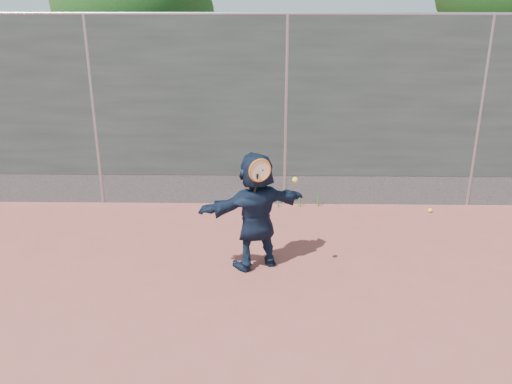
{
  "coord_description": "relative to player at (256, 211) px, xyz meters",
  "views": [
    {
      "loc": [
        -0.31,
        -5.19,
        3.61
      ],
      "look_at": [
        -0.43,
        1.39,
        1.03
      ],
      "focal_mm": 40.0,
      "sensor_mm": 36.0,
      "label": 1
    }
  ],
  "objects": [
    {
      "name": "ground",
      "position": [
        0.43,
        -1.39,
        -0.77
      ],
      "size": [
        80.0,
        80.0,
        0.0
      ],
      "primitive_type": "plane",
      "color": "#9E4C42",
      "rests_on": "ground"
    },
    {
      "name": "player",
      "position": [
        0.0,
        0.0,
        0.0
      ],
      "size": [
        1.49,
        1.0,
        1.54
      ],
      "primitive_type": "imported",
      "rotation": [
        0.0,
        0.0,
        3.57
      ],
      "color": "#131F34",
      "rests_on": "ground"
    },
    {
      "name": "ball_ground",
      "position": [
        2.74,
        1.78,
        -0.74
      ],
      "size": [
        0.07,
        0.07,
        0.07
      ],
      "primitive_type": "sphere",
      "color": "yellow",
      "rests_on": "ground"
    },
    {
      "name": "fence",
      "position": [
        0.43,
        2.11,
        0.81
      ],
      "size": [
        20.0,
        0.06,
        3.03
      ],
      "color": "#38423D",
      "rests_on": "ground"
    },
    {
      "name": "swing_action",
      "position": [
        0.09,
        -0.2,
        0.58
      ],
      "size": [
        0.59,
        0.18,
        0.51
      ],
      "color": "orange",
      "rests_on": "ground"
    },
    {
      "name": "tree_left",
      "position": [
        -2.42,
        5.16,
        2.17
      ],
      "size": [
        3.15,
        3.0,
        4.53
      ],
      "color": "#382314",
      "rests_on": "ground"
    },
    {
      "name": "weed_clump",
      "position": [
        0.72,
        1.99,
        -0.64
      ],
      "size": [
        0.68,
        0.07,
        0.3
      ],
      "color": "#387226",
      "rests_on": "ground"
    }
  ]
}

